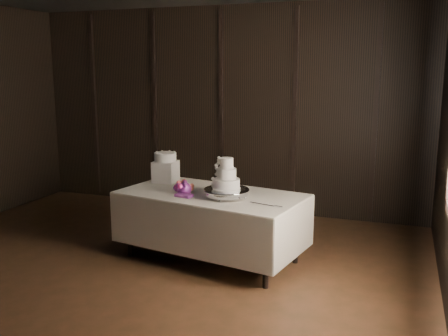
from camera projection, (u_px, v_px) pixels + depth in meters
room at (78, 140)px, 4.18m from camera, size 6.08×7.08×3.08m
display_table at (211, 223)px, 5.51m from camera, size 2.15×1.38×0.76m
cake_stand at (226, 193)px, 5.24m from camera, size 0.57×0.57×0.09m
wedding_cake at (224, 177)px, 5.20m from camera, size 0.31×0.28×0.34m
bouquet at (184, 188)px, 5.40m from camera, size 0.36×0.44×0.19m
box_pedestal at (166, 171)px, 5.98m from camera, size 0.27×0.27×0.25m
small_cake at (165, 157)px, 5.94m from camera, size 0.32×0.32×0.10m
cake_knife at (262, 204)px, 4.97m from camera, size 0.36×0.12×0.01m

